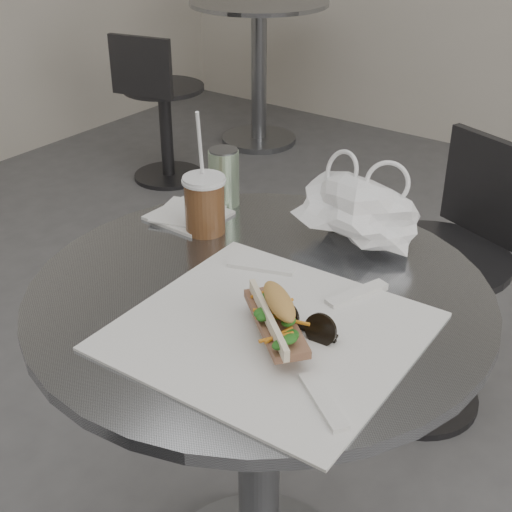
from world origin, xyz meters
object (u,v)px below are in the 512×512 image
Objects in this scene: bg_table at (259,56)px; iced_coffee at (205,203)px; bg_chair at (161,117)px; sunglasses at (303,325)px; banh_mi at (277,318)px; cafe_table at (259,417)px; drink_can at (224,177)px; chair_far at (440,296)px.

bg_table is 3.14× the size of iced_coffee.
bg_table is at bearing 73.03° from bg_chair.
banh_mi is at bearing -131.78° from sunglasses.
cafe_table is 2.24m from bg_chair.
banh_mi is at bearing -34.06° from iced_coffee.
banh_mi is 1.85× the size of drink_can.
drink_can is at bearing 85.26° from chair_far.
iced_coffee is 2.12× the size of sunglasses.
sunglasses is (0.13, -0.07, 0.29)m from cafe_table.
drink_can is (1.35, -1.98, 0.33)m from bg_table.
chair_far is 3.14× the size of iced_coffee.
sunglasses is at bearing -28.02° from iced_coffee.
cafe_table is 1.03× the size of bg_table.
banh_mi reaches higher than chair_far.
bg_chair is 3.27× the size of banh_mi.
cafe_table is at bearing -53.97° from bg_table.
drink_can reaches higher than banh_mi.
banh_mi is at bearing -53.48° from bg_table.
drink_can is (-0.05, 0.12, 0.00)m from iced_coffee.
chair_far is at bearing 88.15° from cafe_table.
bg_table is 6.65× the size of sunglasses.
sunglasses is at bearing -54.23° from bg_chair.
drink_can is at bearing 176.99° from banh_mi.
bg_chair is 6.05× the size of drink_can.
cafe_table is at bearing -41.75° from drink_can.
banh_mi is at bearing 116.28° from chair_far.
sunglasses is 0.95× the size of drink_can.
sunglasses is at bearing 118.08° from chair_far.
iced_coffee is 2.02× the size of drink_can.
banh_mi is 0.37m from iced_coffee.
cafe_table is 0.34m from banh_mi.
cafe_table is at bearing -55.07° from bg_chair.
iced_coffee is at bearing 92.72° from chair_far.
cafe_table is 3.22× the size of iced_coffee.
iced_coffee reaches higher than drink_can.
bg_table is 2.54m from iced_coffee.
sunglasses is 0.48m from drink_can.
banh_mi reaches higher than bg_chair.
banh_mi is 0.48m from drink_can.
bg_table is (-1.60, 2.20, -0.00)m from cafe_table.
drink_can is at bearing 138.63° from sunglasses.
cafe_table is 2.72m from bg_table.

